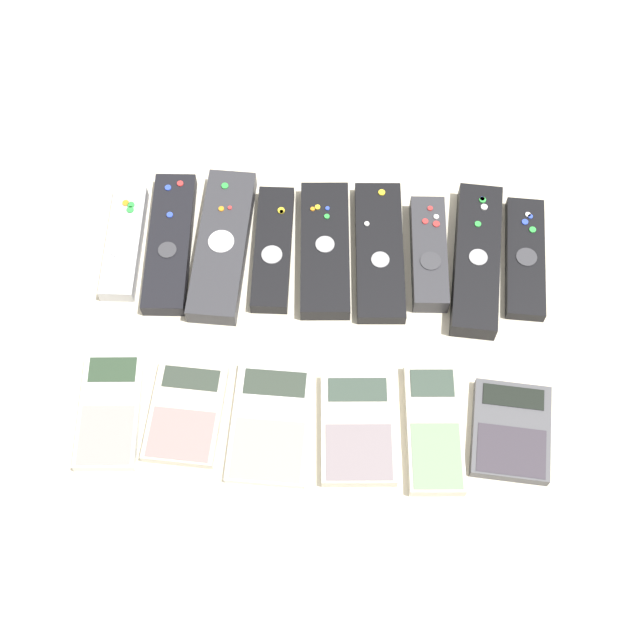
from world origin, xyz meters
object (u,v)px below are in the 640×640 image
(remote_3, at_px, (273,249))
(remote_8, at_px, (525,258))
(remote_0, at_px, (124,243))
(calculator_5, at_px, (511,431))
(remote_6, at_px, (429,254))
(remote_2, at_px, (222,245))
(remote_5, at_px, (379,251))
(remote_4, at_px, (323,249))
(calculator_3, at_px, (358,429))
(calculator_2, at_px, (271,424))
(remote_1, at_px, (170,243))
(calculator_4, at_px, (434,428))
(calculator_0, at_px, (110,410))
(calculator_1, at_px, (186,414))
(remote_7, at_px, (477,259))

(remote_3, xyz_separation_m, remote_8, (0.31, 0.01, -0.00))
(remote_0, bearing_deg, calculator_5, -26.47)
(remote_6, height_order, remote_8, remote_6)
(remote_2, xyz_separation_m, remote_5, (0.19, 0.00, -0.00))
(remote_4, xyz_separation_m, remote_6, (0.13, 0.00, 0.00))
(calculator_3, bearing_deg, remote_2, 124.33)
(remote_4, distance_m, calculator_5, 0.32)
(remote_5, bearing_deg, calculator_3, -97.50)
(remote_3, bearing_deg, calculator_2, -87.11)
(remote_6, bearing_deg, calculator_5, -69.60)
(remote_2, bearing_deg, remote_1, -179.16)
(remote_4, xyz_separation_m, calculator_4, (0.14, -0.22, -0.00))
(remote_8, distance_m, calculator_5, 0.23)
(remote_4, height_order, remote_8, remote_4)
(calculator_5, bearing_deg, calculator_4, -174.43)
(remote_6, distance_m, calculator_5, 0.24)
(calculator_0, distance_m, calculator_5, 0.45)
(calculator_3, bearing_deg, calculator_1, 174.40)
(remote_1, xyz_separation_m, calculator_2, (0.15, -0.23, -0.00))
(remote_0, xyz_separation_m, calculator_5, (0.47, -0.22, -0.00))
(remote_2, xyz_separation_m, calculator_3, (0.18, -0.23, -0.00))
(remote_8, relative_size, calculator_1, 1.37)
(calculator_3, relative_size, calculator_5, 1.14)
(remote_1, distance_m, remote_6, 0.32)
(remote_3, xyz_separation_m, remote_5, (0.13, 0.00, -0.00))
(remote_2, height_order, remote_5, remote_2)
(calculator_2, bearing_deg, remote_4, 79.78)
(remote_3, bearing_deg, remote_0, 179.61)
(remote_1, xyz_separation_m, calculator_4, (0.33, -0.22, -0.00))
(remote_0, relative_size, calculator_0, 1.10)
(remote_8, bearing_deg, calculator_4, -114.00)
(remote_2, height_order, remote_7, remote_7)
(remote_1, relative_size, calculator_0, 1.37)
(remote_6, distance_m, calculator_2, 0.29)
(remote_2, relative_size, remote_6, 1.37)
(calculator_2, relative_size, calculator_5, 1.21)
(remote_0, xyz_separation_m, calculator_2, (0.20, -0.22, -0.00))
(calculator_0, bearing_deg, remote_1, 76.35)
(remote_8, height_order, calculator_2, remote_8)
(remote_1, height_order, calculator_5, remote_1)
(calculator_0, bearing_deg, calculator_1, -2.91)
(remote_7, distance_m, calculator_3, 0.26)
(remote_8, bearing_deg, calculator_3, -128.02)
(remote_1, height_order, calculator_1, remote_1)
(remote_5, height_order, calculator_3, remote_5)
(calculator_1, height_order, calculator_2, calculator_1)
(remote_5, xyz_separation_m, calculator_3, (-0.02, -0.23, -0.00))
(remote_4, relative_size, remote_7, 0.91)
(remote_1, distance_m, remote_5, 0.26)
(remote_3, bearing_deg, calculator_5, -38.80)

